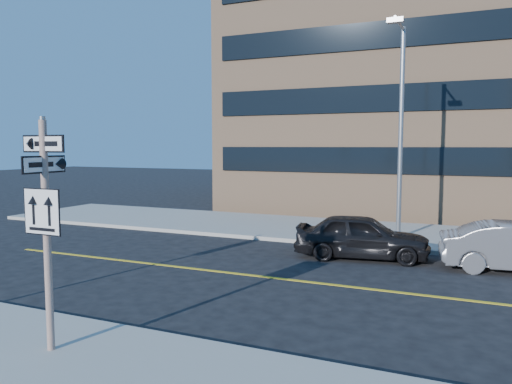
% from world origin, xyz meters
% --- Properties ---
extents(ground, '(120.00, 120.00, 0.00)m').
position_xyz_m(ground, '(0.00, 0.00, 0.00)').
color(ground, black).
rests_on(ground, ground).
extents(sign_pole, '(0.92, 0.92, 4.06)m').
position_xyz_m(sign_pole, '(0.00, -2.51, 2.44)').
color(sign_pole, beige).
rests_on(sign_pole, near_sidewalk).
extents(parked_car_a, '(2.43, 4.57, 1.48)m').
position_xyz_m(parked_car_a, '(3.32, 7.48, 0.74)').
color(parked_car_a, black).
rests_on(parked_car_a, ground).
extents(streetlight_a, '(0.55, 2.25, 8.00)m').
position_xyz_m(streetlight_a, '(4.00, 10.76, 4.76)').
color(streetlight_a, gray).
rests_on(streetlight_a, far_sidewalk).
extents(building_brick, '(18.00, 18.00, 18.00)m').
position_xyz_m(building_brick, '(2.00, 25.00, 9.00)').
color(building_brick, tan).
rests_on(building_brick, ground).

